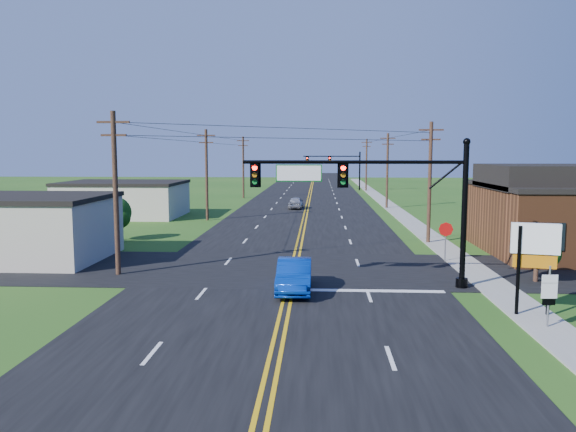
# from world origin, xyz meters

# --- Properties ---
(ground) EXTENTS (260.00, 260.00, 0.00)m
(ground) POSITION_xyz_m (0.00, 0.00, 0.00)
(ground) COLOR #204B15
(ground) RESTS_ON ground
(road_main) EXTENTS (16.00, 220.00, 0.04)m
(road_main) POSITION_xyz_m (0.00, 50.00, 0.02)
(road_main) COLOR black
(road_main) RESTS_ON ground
(road_cross) EXTENTS (70.00, 10.00, 0.04)m
(road_cross) POSITION_xyz_m (0.00, 12.00, 0.02)
(road_cross) COLOR black
(road_cross) RESTS_ON ground
(sidewalk) EXTENTS (2.00, 160.00, 0.08)m
(sidewalk) POSITION_xyz_m (10.50, 40.00, 0.04)
(sidewalk) COLOR gray
(sidewalk) RESTS_ON ground
(signal_mast_main) EXTENTS (11.30, 0.60, 7.48)m
(signal_mast_main) POSITION_xyz_m (4.34, 8.00, 4.75)
(signal_mast_main) COLOR black
(signal_mast_main) RESTS_ON ground
(signal_mast_far) EXTENTS (10.98, 0.60, 7.48)m
(signal_mast_far) POSITION_xyz_m (4.44, 80.00, 4.55)
(signal_mast_far) COLOR black
(signal_mast_far) RESTS_ON ground
(cream_bldg_near) EXTENTS (10.20, 8.20, 4.10)m
(cream_bldg_near) POSITION_xyz_m (-17.00, 14.00, 2.06)
(cream_bldg_near) COLOR #BDB4A1
(cream_bldg_near) RESTS_ON ground
(cream_bldg_far) EXTENTS (12.20, 9.20, 3.70)m
(cream_bldg_far) POSITION_xyz_m (-19.00, 38.00, 1.86)
(cream_bldg_far) COLOR #BDB4A1
(cream_bldg_far) RESTS_ON ground
(utility_pole_left_a) EXTENTS (1.80, 0.28, 9.00)m
(utility_pole_left_a) POSITION_xyz_m (-9.50, 10.00, 4.72)
(utility_pole_left_a) COLOR #351F18
(utility_pole_left_a) RESTS_ON ground
(utility_pole_left_b) EXTENTS (1.80, 0.28, 9.00)m
(utility_pole_left_b) POSITION_xyz_m (-9.50, 35.00, 4.72)
(utility_pole_left_b) COLOR #351F18
(utility_pole_left_b) RESTS_ON ground
(utility_pole_left_c) EXTENTS (1.80, 0.28, 9.00)m
(utility_pole_left_c) POSITION_xyz_m (-9.50, 62.00, 4.72)
(utility_pole_left_c) COLOR #351F18
(utility_pole_left_c) RESTS_ON ground
(utility_pole_right_a) EXTENTS (1.80, 0.28, 9.00)m
(utility_pole_right_a) POSITION_xyz_m (9.80, 22.00, 4.72)
(utility_pole_right_a) COLOR #351F18
(utility_pole_right_a) RESTS_ON ground
(utility_pole_right_b) EXTENTS (1.80, 0.28, 9.00)m
(utility_pole_right_b) POSITION_xyz_m (9.80, 48.00, 4.72)
(utility_pole_right_b) COLOR #351F18
(utility_pole_right_b) RESTS_ON ground
(utility_pole_right_c) EXTENTS (1.80, 0.28, 9.00)m
(utility_pole_right_c) POSITION_xyz_m (9.80, 78.00, 4.72)
(utility_pole_right_c) COLOR #351F18
(utility_pole_right_c) RESTS_ON ground
(tree_right_back) EXTENTS (3.00, 3.00, 4.10)m
(tree_right_back) POSITION_xyz_m (16.00, 26.00, 2.60)
(tree_right_back) COLOR #351F18
(tree_right_back) RESTS_ON ground
(shrub_corner) EXTENTS (2.00, 2.00, 2.86)m
(shrub_corner) POSITION_xyz_m (13.00, 9.50, 1.85)
(shrub_corner) COLOR #351F18
(shrub_corner) RESTS_ON ground
(tree_left) EXTENTS (2.40, 2.40, 3.37)m
(tree_left) POSITION_xyz_m (-14.00, 22.00, 2.16)
(tree_left) COLOR #351F18
(tree_left) RESTS_ON ground
(blue_car) EXTENTS (1.68, 4.71, 1.55)m
(blue_car) POSITION_xyz_m (0.43, 6.79, 0.77)
(blue_car) COLOR #07319F
(blue_car) RESTS_ON ground
(distant_car) EXTENTS (1.77, 4.17, 1.41)m
(distant_car) POSITION_xyz_m (-1.15, 46.85, 0.70)
(distant_car) COLOR #AAA9AE
(distant_car) RESTS_ON ground
(route_sign) EXTENTS (0.62, 0.11, 2.47)m
(route_sign) POSITION_xyz_m (10.46, 1.55, 1.44)
(route_sign) COLOR slate
(route_sign) RESTS_ON ground
(stop_sign) EXTENTS (0.88, 0.14, 2.48)m
(stop_sign) POSITION_xyz_m (9.47, 14.79, 1.79)
(stop_sign) COLOR slate
(stop_sign) RESTS_ON ground
(pylon_sign) EXTENTS (1.91, 0.69, 3.90)m
(pylon_sign) POSITION_xyz_m (10.50, 3.24, 2.85)
(pylon_sign) COLOR black
(pylon_sign) RESTS_ON ground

